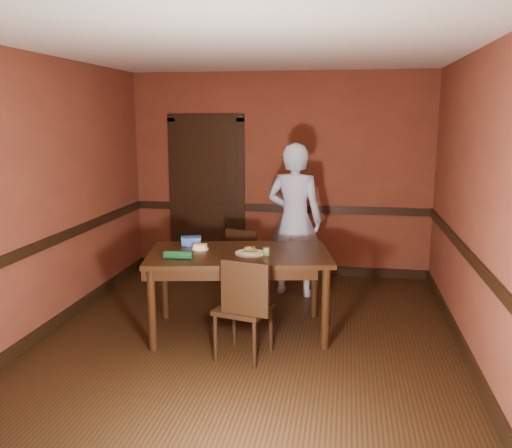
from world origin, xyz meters
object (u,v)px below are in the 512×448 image
(food_tub, at_px, (191,241))
(sauce_jar, at_px, (266,251))
(cheese_saucer, at_px, (200,247))
(chair_near, at_px, (243,307))
(dining_table, at_px, (239,293))
(chair_far, at_px, (244,272))
(sandwich_plate, at_px, (250,252))
(person, at_px, (294,220))

(food_tub, bearing_deg, sauce_jar, -35.19)
(cheese_saucer, height_order, food_tub, food_tub)
(chair_near, height_order, food_tub, chair_near)
(dining_table, xyz_separation_m, chair_far, (-0.08, 0.66, 0.02))
(sandwich_plate, xyz_separation_m, cheese_saucer, (-0.52, 0.12, 0.00))
(cheese_saucer, bearing_deg, person, 56.28)
(sandwich_plate, bearing_deg, chair_far, 105.30)
(dining_table, xyz_separation_m, sandwich_plate, (0.12, -0.05, 0.43))
(chair_near, bearing_deg, sandwich_plate, -72.52)
(chair_near, bearing_deg, chair_far, -65.32)
(chair_near, bearing_deg, cheese_saucer, -33.36)
(chair_far, height_order, person, person)
(person, height_order, sauce_jar, person)
(cheese_saucer, bearing_deg, dining_table, -8.65)
(chair_far, xyz_separation_m, cheese_saucer, (-0.33, -0.60, 0.41))
(chair_far, distance_m, sandwich_plate, 0.84)
(dining_table, bearing_deg, food_tub, 147.80)
(sauce_jar, height_order, cheese_saucer, sauce_jar)
(person, bearing_deg, cheese_saucer, 66.14)
(chair_far, height_order, cheese_saucer, cheese_saucer)
(chair_far, xyz_separation_m, sandwich_plate, (0.19, -0.71, 0.41))
(person, relative_size, sandwich_plate, 6.45)
(chair_near, distance_m, person, 1.90)
(chair_far, distance_m, cheese_saucer, 0.79)
(chair_near, xyz_separation_m, food_tub, (-0.69, 0.75, 0.40))
(chair_near, xyz_separation_m, person, (0.27, 1.83, 0.45))
(person, distance_m, sauce_jar, 1.37)
(person, bearing_deg, dining_table, 82.13)
(sauce_jar, bearing_deg, cheese_saucer, 168.88)
(chair_near, height_order, cheese_saucer, chair_near)
(chair_near, height_order, sauce_jar, chair_near)
(person, relative_size, sauce_jar, 23.63)
(chair_far, xyz_separation_m, person, (0.49, 0.63, 0.48))
(sandwich_plate, relative_size, food_tub, 1.21)
(person, bearing_deg, chair_near, 91.57)
(sandwich_plate, distance_m, sauce_jar, 0.16)
(chair_near, distance_m, sandwich_plate, 0.62)
(chair_far, bearing_deg, food_tub, -115.46)
(person, bearing_deg, sauce_jar, 94.24)
(sandwich_plate, xyz_separation_m, food_tub, (-0.66, 0.27, 0.02))
(sandwich_plate, xyz_separation_m, sauce_jar, (0.16, -0.02, 0.02))
(dining_table, xyz_separation_m, food_tub, (-0.54, 0.21, 0.45))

